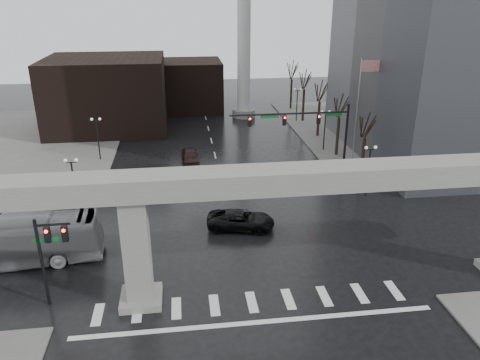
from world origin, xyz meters
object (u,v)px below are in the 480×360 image
Objects in this scene: far_car at (190,156)px; signal_mast_arm at (310,126)px; city_bus at (9,242)px; pickup_truck at (241,220)px.

signal_mast_arm is at bearing -32.52° from far_car.
signal_mast_arm is 28.97m from city_bus.
signal_mast_arm is 14.80m from far_car.
signal_mast_arm is 2.17× the size of pickup_truck.
far_car is (-3.67, 16.75, 0.02)m from pickup_truck.
pickup_truck is at bearing -130.58° from signal_mast_arm.
signal_mast_arm is at bearing -29.23° from pickup_truck.
signal_mast_arm is 2.60× the size of far_car.
signal_mast_arm is 13.82m from pickup_truck.
city_bus is (-17.22, -3.20, 1.02)m from pickup_truck.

